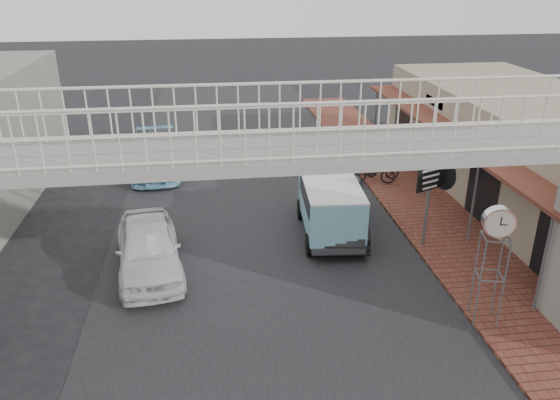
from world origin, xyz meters
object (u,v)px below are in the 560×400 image
object	(u,v)px
dark_sedan	(337,208)
motorcycle_near	(374,172)
white_hatchback	(148,248)
street_clock	(498,228)
angkot_van	(330,202)
angkot_curb	(331,147)
motorcycle_far	(382,168)
angkot_far	(155,156)
arrow_sign	(447,174)

from	to	relation	value
dark_sedan	motorcycle_near	xyz separation A→B (m)	(2.53, 4.02, -0.23)
white_hatchback	street_clock	size ratio (longest dim) A/B	1.44
dark_sedan	angkot_van	distance (m)	0.75
angkot_curb	street_clock	bearing A→B (deg)	89.05
dark_sedan	motorcycle_far	world-z (taller)	dark_sedan
dark_sedan	angkot_far	distance (m)	9.67
angkot_curb	motorcycle_far	size ratio (longest dim) A/B	2.97
angkot_far	street_clock	xyz separation A→B (m)	(9.29, -12.82, 2.00)
dark_sedan	angkot_van	size ratio (longest dim) A/B	1.17
angkot_van	arrow_sign	bearing A→B (deg)	-11.49
angkot_far	arrow_sign	distance (m)	13.13
white_hatchback	arrow_sign	distance (m)	9.67
dark_sedan	angkot_curb	distance (m)	7.66
motorcycle_near	angkot_far	bearing A→B (deg)	89.13
motorcycle_far	arrow_sign	world-z (taller)	arrow_sign
angkot_far	angkot_van	xyz separation A→B (m)	(6.40, -7.38, 0.52)
angkot_curb	street_clock	world-z (taller)	street_clock
dark_sedan	motorcycle_near	distance (m)	4.75
white_hatchback	street_clock	world-z (taller)	street_clock
angkot_far	dark_sedan	bearing A→B (deg)	-49.28
angkot_curb	motorcycle_far	distance (m)	3.43
angkot_far	motorcycle_far	bearing A→B (deg)	-17.56
motorcycle_near	motorcycle_far	size ratio (longest dim) A/B	1.24
street_clock	motorcycle_far	bearing A→B (deg)	100.78
angkot_curb	motorcycle_near	world-z (taller)	angkot_curb
angkot_curb	arrow_sign	distance (m)	9.33
motorcycle_near	motorcycle_far	distance (m)	0.68
street_clock	white_hatchback	bearing A→B (deg)	169.85
motorcycle_near	dark_sedan	bearing A→B (deg)	164.23
angkot_van	street_clock	size ratio (longest dim) A/B	1.31
dark_sedan	angkot_far	xyz separation A→B (m)	(-6.77, 6.91, -0.05)
angkot_curb	angkot_far	bearing A→B (deg)	-1.34
dark_sedan	angkot_van	bearing A→B (deg)	-120.07
white_hatchback	motorcycle_near	size ratio (longest dim) A/B	2.52
angkot_curb	arrow_sign	world-z (taller)	arrow_sign
dark_sedan	angkot_van	xyz separation A→B (m)	(-0.37, -0.47, 0.46)
white_hatchback	angkot_curb	world-z (taller)	white_hatchback
dark_sedan	angkot_curb	size ratio (longest dim) A/B	1.12
street_clock	angkot_curb	bearing A→B (deg)	108.19
dark_sedan	motorcycle_far	xyz separation A→B (m)	(3.02, 4.49, -0.26)
dark_sedan	street_clock	size ratio (longest dim) A/B	1.53
motorcycle_near	street_clock	size ratio (longest dim) A/B	0.57
angkot_curb	angkot_far	distance (m)	8.22
motorcycle_far	white_hatchback	bearing A→B (deg)	145.44
angkot_far	angkot_van	size ratio (longest dim) A/B	1.24
motorcycle_near	street_clock	xyz separation A→B (m)	(-0.00, -9.94, 2.18)
white_hatchback	dark_sedan	size ratio (longest dim) A/B	0.94
angkot_curb	motorcycle_near	distance (m)	3.67
dark_sedan	angkot_curb	xyz separation A→B (m)	(1.43, 7.52, -0.20)
angkot_far	street_clock	size ratio (longest dim) A/B	1.62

